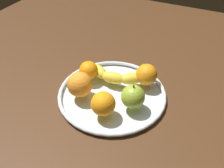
{
  "coord_description": "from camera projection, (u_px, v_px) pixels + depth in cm",
  "views": [
    {
      "loc": [
        23.33,
        -49.24,
        51.05
      ],
      "look_at": [
        0.0,
        0.0,
        4.8
      ],
      "focal_mm": 38.16,
      "sensor_mm": 36.0,
      "label": 1
    }
  ],
  "objects": [
    {
      "name": "ground_plane",
      "position": [
        112.0,
        100.0,
        0.76
      ],
      "size": [
        161.12,
        161.12,
        4.0
      ],
      "primitive_type": "cube",
      "color": "#452915"
    },
    {
      "name": "fruit_bowl",
      "position": [
        112.0,
        94.0,
        0.74
      ],
      "size": [
        33.44,
        33.44,
        1.8
      ],
      "color": "silver",
      "rests_on": "ground_plane"
    },
    {
      "name": "banana",
      "position": [
        116.0,
        76.0,
        0.76
      ],
      "size": [
        20.05,
        8.44,
        3.78
      ],
      "rotation": [
        0.0,
        0.0,
        0.1
      ],
      "color": "yellow",
      "rests_on": "fruit_bowl"
    },
    {
      "name": "apple",
      "position": [
        133.0,
        97.0,
        0.67
      ],
      "size": [
        6.87,
        6.87,
        7.67
      ],
      "color": "#92B330",
      "rests_on": "fruit_bowl"
    },
    {
      "name": "orange_front_left",
      "position": [
        80.0,
        85.0,
        0.7
      ],
      "size": [
        7.62,
        7.62,
        7.62
      ],
      "primitive_type": "sphere",
      "color": "orange",
      "rests_on": "fruit_bowl"
    },
    {
      "name": "orange_back_left",
      "position": [
        146.0,
        75.0,
        0.74
      ],
      "size": [
        6.83,
        6.83,
        6.83
      ],
      "primitive_type": "sphere",
      "color": "orange",
      "rests_on": "fruit_bowl"
    },
    {
      "name": "orange_front_right",
      "position": [
        103.0,
        104.0,
        0.64
      ],
      "size": [
        6.85,
        6.85,
        6.85
      ],
      "primitive_type": "sphere",
      "color": "orange",
      "rests_on": "fruit_bowl"
    },
    {
      "name": "orange_back_right",
      "position": [
        89.0,
        70.0,
        0.77
      ],
      "size": [
        6.09,
        6.09,
        6.09
      ],
      "primitive_type": "sphere",
      "color": "orange",
      "rests_on": "fruit_bowl"
    }
  ]
}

